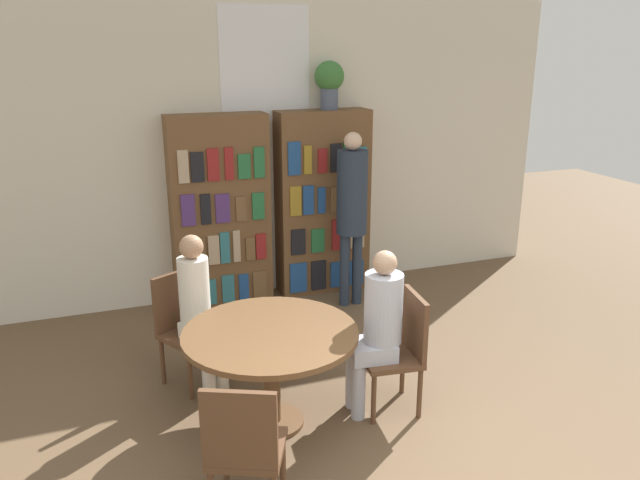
{
  "coord_description": "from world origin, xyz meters",
  "views": [
    {
      "loc": [
        -1.68,
        -2.4,
        2.54
      ],
      "look_at": [
        -0.04,
        2.03,
        1.05
      ],
      "focal_mm": 35.0,
      "sensor_mm": 36.0,
      "label": 1
    }
  ],
  "objects_px": {
    "flower_vase": "(329,81)",
    "chair_far_side": "(400,347)",
    "bookshelf_right": "(323,203)",
    "chair_near_camera": "(244,446)",
    "chair_left_side": "(185,323)",
    "seated_reader_left": "(199,306)",
    "bookshelf_left": "(220,212)",
    "seated_reader_right": "(377,323)",
    "librarian_standing": "(352,202)",
    "reading_table": "(271,347)"
  },
  "relations": [
    {
      "from": "bookshelf_right",
      "to": "flower_vase",
      "type": "height_order",
      "value": "flower_vase"
    },
    {
      "from": "chair_left_side",
      "to": "bookshelf_right",
      "type": "bearing_deg",
      "value": -168.37
    },
    {
      "from": "chair_left_side",
      "to": "chair_near_camera",
      "type": "bearing_deg",
      "value": 63.0
    },
    {
      "from": "seated_reader_right",
      "to": "librarian_standing",
      "type": "relative_size",
      "value": 0.69
    },
    {
      "from": "flower_vase",
      "to": "chair_far_side",
      "type": "xyz_separation_m",
      "value": [
        -0.36,
        -2.37,
        -1.71
      ]
    },
    {
      "from": "bookshelf_right",
      "to": "librarian_standing",
      "type": "xyz_separation_m",
      "value": [
        0.12,
        -0.5,
        0.12
      ]
    },
    {
      "from": "chair_near_camera",
      "to": "seated_reader_left",
      "type": "bearing_deg",
      "value": 113.77
    },
    {
      "from": "bookshelf_left",
      "to": "reading_table",
      "type": "relative_size",
      "value": 1.61
    },
    {
      "from": "bookshelf_right",
      "to": "reading_table",
      "type": "bearing_deg",
      "value": -118.38
    },
    {
      "from": "reading_table",
      "to": "chair_left_side",
      "type": "xyz_separation_m",
      "value": [
        -0.45,
        0.81,
        -0.11
      ]
    },
    {
      "from": "chair_far_side",
      "to": "seated_reader_right",
      "type": "distance_m",
      "value": 0.27
    },
    {
      "from": "bookshelf_left",
      "to": "seated_reader_right",
      "type": "distance_m",
      "value": 2.44
    },
    {
      "from": "bookshelf_right",
      "to": "chair_near_camera",
      "type": "xyz_separation_m",
      "value": [
        -1.61,
        -3.1,
        -0.47
      ]
    },
    {
      "from": "chair_far_side",
      "to": "librarian_standing",
      "type": "distance_m",
      "value": 2.0
    },
    {
      "from": "bookshelf_right",
      "to": "flower_vase",
      "type": "xyz_separation_m",
      "value": [
        0.07,
        0.0,
        1.24
      ]
    },
    {
      "from": "chair_left_side",
      "to": "reading_table",
      "type": "bearing_deg",
      "value": 90.0
    },
    {
      "from": "chair_left_side",
      "to": "librarian_standing",
      "type": "distance_m",
      "value": 2.11
    },
    {
      "from": "bookshelf_right",
      "to": "flower_vase",
      "type": "distance_m",
      "value": 1.24
    },
    {
      "from": "flower_vase",
      "to": "reading_table",
      "type": "distance_m",
      "value": 3.06
    },
    {
      "from": "seated_reader_left",
      "to": "chair_left_side",
      "type": "bearing_deg",
      "value": -90.0
    },
    {
      "from": "bookshelf_left",
      "to": "seated_reader_left",
      "type": "distance_m",
      "value": 1.7
    },
    {
      "from": "reading_table",
      "to": "chair_left_side",
      "type": "relative_size",
      "value": 1.36
    },
    {
      "from": "reading_table",
      "to": "chair_near_camera",
      "type": "xyz_separation_m",
      "value": [
        -0.39,
        -0.85,
        -0.11
      ]
    },
    {
      "from": "chair_near_camera",
      "to": "chair_far_side",
      "type": "relative_size",
      "value": 1.0
    },
    {
      "from": "bookshelf_left",
      "to": "chair_near_camera",
      "type": "distance_m",
      "value": 3.18
    },
    {
      "from": "bookshelf_left",
      "to": "librarian_standing",
      "type": "bearing_deg",
      "value": -22.72
    },
    {
      "from": "bookshelf_right",
      "to": "chair_far_side",
      "type": "xyz_separation_m",
      "value": [
        -0.29,
        -2.37,
        -0.47
      ]
    },
    {
      "from": "chair_near_camera",
      "to": "seated_reader_right",
      "type": "bearing_deg",
      "value": 58.43
    },
    {
      "from": "flower_vase",
      "to": "seated_reader_right",
      "type": "xyz_separation_m",
      "value": [
        -0.54,
        -2.35,
        -1.51
      ]
    },
    {
      "from": "chair_near_camera",
      "to": "seated_reader_left",
      "type": "height_order",
      "value": "seated_reader_left"
    },
    {
      "from": "bookshelf_left",
      "to": "chair_left_side",
      "type": "relative_size",
      "value": 2.19
    },
    {
      "from": "chair_near_camera",
      "to": "chair_far_side",
      "type": "xyz_separation_m",
      "value": [
        1.32,
        0.73,
        0.0
      ]
    },
    {
      "from": "bookshelf_right",
      "to": "flower_vase",
      "type": "relative_size",
      "value": 4.02
    },
    {
      "from": "chair_near_camera",
      "to": "chair_left_side",
      "type": "height_order",
      "value": "same"
    },
    {
      "from": "bookshelf_right",
      "to": "chair_far_side",
      "type": "distance_m",
      "value": 2.43
    },
    {
      "from": "flower_vase",
      "to": "chair_near_camera",
      "type": "height_order",
      "value": "flower_vase"
    },
    {
      "from": "librarian_standing",
      "to": "flower_vase",
      "type": "bearing_deg",
      "value": 95.13
    },
    {
      "from": "flower_vase",
      "to": "seated_reader_right",
      "type": "relative_size",
      "value": 0.39
    },
    {
      "from": "reading_table",
      "to": "seated_reader_right",
      "type": "relative_size",
      "value": 0.98
    },
    {
      "from": "flower_vase",
      "to": "chair_left_side",
      "type": "relative_size",
      "value": 0.54
    },
    {
      "from": "chair_left_side",
      "to": "seated_reader_right",
      "type": "height_order",
      "value": "seated_reader_right"
    },
    {
      "from": "bookshelf_left",
      "to": "seated_reader_right",
      "type": "xyz_separation_m",
      "value": [
        0.61,
        -2.35,
        -0.27
      ]
    },
    {
      "from": "bookshelf_left",
      "to": "chair_left_side",
      "type": "xyz_separation_m",
      "value": [
        -0.59,
        -1.44,
        -0.47
      ]
    },
    {
      "from": "bookshelf_right",
      "to": "seated_reader_right",
      "type": "bearing_deg",
      "value": -101.39
    },
    {
      "from": "reading_table",
      "to": "librarian_standing",
      "type": "bearing_deg",
      "value": 52.76
    },
    {
      "from": "bookshelf_right",
      "to": "seated_reader_right",
      "type": "distance_m",
      "value": 2.41
    },
    {
      "from": "chair_left_side",
      "to": "seated_reader_left",
      "type": "bearing_deg",
      "value": 90.0
    },
    {
      "from": "flower_vase",
      "to": "chair_left_side",
      "type": "distance_m",
      "value": 2.84
    },
    {
      "from": "seated_reader_left",
      "to": "seated_reader_right",
      "type": "height_order",
      "value": "seated_reader_left"
    },
    {
      "from": "flower_vase",
      "to": "librarian_standing",
      "type": "height_order",
      "value": "flower_vase"
    }
  ]
}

